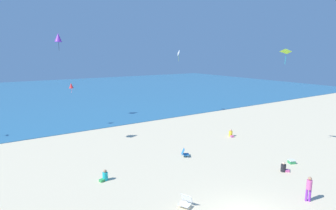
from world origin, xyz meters
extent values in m
plane|color=beige|center=(0.00, 10.00, 0.00)|extent=(120.00, 120.00, 0.00)
cube|color=teal|center=(0.00, 49.68, 0.03)|extent=(120.00, 60.00, 0.05)
cube|color=white|center=(-1.81, 2.77, 0.19)|extent=(0.68, 0.74, 0.03)
cube|color=white|center=(-1.59, 2.88, 0.41)|extent=(0.45, 0.63, 0.45)
cylinder|color=#B7B7BC|center=(-1.80, 2.44, 0.09)|extent=(0.02, 0.02, 0.19)
cylinder|color=#B7B7BC|center=(-2.07, 2.97, 0.09)|extent=(0.02, 0.02, 0.19)
cube|color=#2370B2|center=(2.48, 8.38, 0.19)|extent=(0.63, 0.64, 0.03)
cube|color=#2370B2|center=(2.27, 8.51, 0.42)|extent=(0.43, 0.52, 0.46)
cylinder|color=#B7B7BC|center=(2.72, 8.52, 0.10)|extent=(0.02, 0.02, 0.19)
cylinder|color=#B7B7BC|center=(2.47, 8.11, 0.10)|extent=(0.02, 0.02, 0.19)
cube|color=#339956|center=(8.13, 3.19, 0.11)|extent=(0.54, 0.53, 0.22)
cube|color=white|center=(8.13, 3.19, 0.24)|extent=(0.56, 0.54, 0.04)
cylinder|color=purple|center=(4.11, -0.27, 0.35)|extent=(0.12, 0.12, 0.70)
cylinder|color=purple|center=(4.21, -0.39, 0.35)|extent=(0.12, 0.12, 0.70)
cylinder|color=#D8599E|center=(4.16, -0.33, 0.96)|extent=(0.39, 0.39, 0.52)
sphere|color=#A87A5B|center=(4.16, -0.33, 1.30)|extent=(0.19, 0.19, 0.19)
cylinder|color=black|center=(6.39, 2.68, 0.25)|extent=(0.47, 0.47, 0.51)
sphere|color=beige|center=(6.39, 2.68, 0.60)|extent=(0.20, 0.20, 0.20)
cube|color=#D8599E|center=(6.54, 2.55, 0.07)|extent=(0.45, 0.43, 0.15)
cylinder|color=#19ADB2|center=(-4.14, 7.96, 0.26)|extent=(0.41, 0.41, 0.51)
sphere|color=#A87A5B|center=(-4.14, 7.96, 0.60)|extent=(0.20, 0.20, 0.20)
cube|color=green|center=(-4.34, 7.91, 0.07)|extent=(0.43, 0.35, 0.15)
cylinder|color=yellow|center=(9.21, 10.27, 0.26)|extent=(0.42, 0.42, 0.52)
sphere|color=tan|center=(9.21, 10.27, 0.61)|extent=(0.21, 0.21, 0.21)
cube|color=#D8599E|center=(9.15, 10.07, 0.08)|extent=(0.36, 0.44, 0.15)
pyramid|color=#99DB33|center=(10.19, 5.71, 8.07)|extent=(0.69, 0.81, 0.47)
cylinder|color=#1EADAD|center=(10.12, 5.69, 7.30)|extent=(0.08, 0.05, 0.63)
cone|color=purple|center=(-2.80, 25.64, 9.62)|extent=(1.17, 1.16, 1.00)
cylinder|color=black|center=(-2.80, 25.64, 8.69)|extent=(0.05, 0.05, 1.06)
cone|color=red|center=(-2.67, 21.64, 4.55)|extent=(0.64, 0.65, 0.56)
cylinder|color=pink|center=(-2.67, 21.64, 4.04)|extent=(0.06, 0.07, 0.56)
cube|color=white|center=(10.42, 20.79, 7.91)|extent=(0.32, 0.70, 0.71)
cylinder|color=#99DB33|center=(10.42, 20.79, 7.31)|extent=(0.13, 0.04, 0.68)
camera|label=1|loc=(-9.42, -7.47, 7.82)|focal=28.95mm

